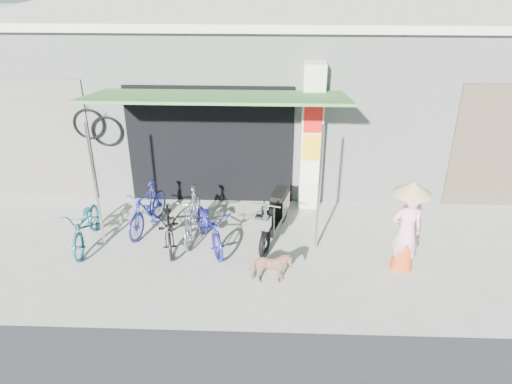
{
  "coord_description": "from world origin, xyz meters",
  "views": [
    {
      "loc": [
        0.1,
        -6.95,
        5.01
      ],
      "look_at": [
        -0.2,
        1.0,
        1.0
      ],
      "focal_mm": 35.0,
      "sensor_mm": 36.0,
      "label": 1
    }
  ],
  "objects_px": {
    "bike_black": "(169,225)",
    "moped": "(275,215)",
    "bike_silver": "(192,214)",
    "nun": "(407,226)",
    "bike_blue": "(148,208)",
    "bike_navy": "(210,226)",
    "street_dog": "(271,268)",
    "bike_teal": "(86,225)"
  },
  "relations": [
    {
      "from": "bike_navy",
      "to": "nun",
      "type": "height_order",
      "value": "nun"
    },
    {
      "from": "bike_blue",
      "to": "bike_silver",
      "type": "relative_size",
      "value": 0.97
    },
    {
      "from": "bike_black",
      "to": "moped",
      "type": "bearing_deg",
      "value": -3.87
    },
    {
      "from": "bike_black",
      "to": "street_dog",
      "type": "distance_m",
      "value": 2.17
    },
    {
      "from": "bike_teal",
      "to": "bike_navy",
      "type": "relative_size",
      "value": 1.0
    },
    {
      "from": "street_dog",
      "to": "nun",
      "type": "distance_m",
      "value": 2.36
    },
    {
      "from": "bike_black",
      "to": "bike_silver",
      "type": "height_order",
      "value": "bike_silver"
    },
    {
      "from": "bike_blue",
      "to": "moped",
      "type": "relative_size",
      "value": 0.84
    },
    {
      "from": "bike_silver",
      "to": "bike_blue",
      "type": "bearing_deg",
      "value": 167.0
    },
    {
      "from": "bike_black",
      "to": "moped",
      "type": "xyz_separation_m",
      "value": [
        1.93,
        0.33,
        0.07
      ]
    },
    {
      "from": "bike_silver",
      "to": "nun",
      "type": "xyz_separation_m",
      "value": [
        3.71,
        -0.88,
        0.35
      ]
    },
    {
      "from": "bike_silver",
      "to": "bike_navy",
      "type": "relative_size",
      "value": 0.99
    },
    {
      "from": "street_dog",
      "to": "nun",
      "type": "bearing_deg",
      "value": -80.06
    },
    {
      "from": "bike_navy",
      "to": "street_dog",
      "type": "relative_size",
      "value": 2.29
    },
    {
      "from": "bike_black",
      "to": "bike_silver",
      "type": "xyz_separation_m",
      "value": [
        0.38,
        0.3,
        0.07
      ]
    },
    {
      "from": "bike_teal",
      "to": "bike_black",
      "type": "bearing_deg",
      "value": -1.88
    },
    {
      "from": "bike_navy",
      "to": "street_dog",
      "type": "bearing_deg",
      "value": -67.5
    },
    {
      "from": "nun",
      "to": "moped",
      "type": "bearing_deg",
      "value": -26.21
    },
    {
      "from": "bike_teal",
      "to": "bike_blue",
      "type": "bearing_deg",
      "value": 26.52
    },
    {
      "from": "bike_blue",
      "to": "moped",
      "type": "distance_m",
      "value": 2.45
    },
    {
      "from": "bike_silver",
      "to": "moped",
      "type": "relative_size",
      "value": 0.87
    },
    {
      "from": "moped",
      "to": "street_dog",
      "type": "bearing_deg",
      "value": -77.59
    },
    {
      "from": "bike_teal",
      "to": "bike_navy",
      "type": "distance_m",
      "value": 2.25
    },
    {
      "from": "bike_blue",
      "to": "moped",
      "type": "xyz_separation_m",
      "value": [
        2.44,
        -0.2,
        0.01
      ]
    },
    {
      "from": "bike_navy",
      "to": "nun",
      "type": "bearing_deg",
      "value": -32.59
    },
    {
      "from": "bike_navy",
      "to": "bike_teal",
      "type": "bearing_deg",
      "value": 158.46
    },
    {
      "from": "bike_navy",
      "to": "moped",
      "type": "height_order",
      "value": "moped"
    },
    {
      "from": "street_dog",
      "to": "moped",
      "type": "relative_size",
      "value": 0.38
    },
    {
      "from": "bike_teal",
      "to": "bike_black",
      "type": "xyz_separation_m",
      "value": [
        1.5,
        0.06,
        -0.01
      ]
    },
    {
      "from": "bike_blue",
      "to": "bike_silver",
      "type": "xyz_separation_m",
      "value": [
        0.9,
        -0.23,
        0.01
      ]
    },
    {
      "from": "bike_silver",
      "to": "street_dog",
      "type": "xyz_separation_m",
      "value": [
        1.48,
        -1.41,
        -0.18
      ]
    },
    {
      "from": "moped",
      "to": "nun",
      "type": "height_order",
      "value": "nun"
    },
    {
      "from": "bike_blue",
      "to": "bike_navy",
      "type": "distance_m",
      "value": 1.37
    },
    {
      "from": "bike_silver",
      "to": "nun",
      "type": "distance_m",
      "value": 3.83
    },
    {
      "from": "bike_blue",
      "to": "bike_black",
      "type": "bearing_deg",
      "value": -31.73
    },
    {
      "from": "bike_black",
      "to": "nun",
      "type": "xyz_separation_m",
      "value": [
        4.09,
        -0.58,
        0.42
      ]
    },
    {
      "from": "bike_teal",
      "to": "bike_silver",
      "type": "xyz_separation_m",
      "value": [
        1.89,
        0.36,
        0.06
      ]
    },
    {
      "from": "bike_silver",
      "to": "nun",
      "type": "bearing_deg",
      "value": -12.01
    },
    {
      "from": "nun",
      "to": "bike_blue",
      "type": "bearing_deg",
      "value": -17.0
    },
    {
      "from": "nun",
      "to": "bike_black",
      "type": "bearing_deg",
      "value": -11.56
    },
    {
      "from": "bike_blue",
      "to": "street_dog",
      "type": "height_order",
      "value": "bike_blue"
    },
    {
      "from": "bike_teal",
      "to": "moped",
      "type": "height_order",
      "value": "moped"
    }
  ]
}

